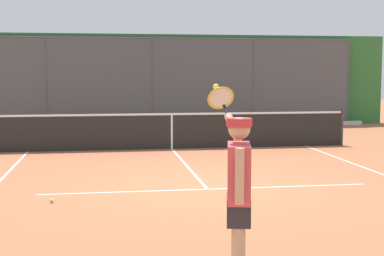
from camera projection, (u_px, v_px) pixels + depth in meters
ground_plane at (204, 186)px, 10.19m from camera, size 60.00×60.00×0.00m
court_line_markings at (210, 192)px, 9.62m from camera, size 7.56×9.65×0.01m
fence_backdrop at (151, 81)px, 21.34m from camera, size 18.31×1.37×3.46m
tennis_net at (172, 131)px, 15.02m from camera, size 9.72×0.09×1.07m
tennis_player at (238, 189)px, 5.28m from camera, size 0.31×1.40×1.93m
tennis_ball_near_baseline at (52, 201)px, 8.85m from camera, size 0.07×0.07×0.07m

